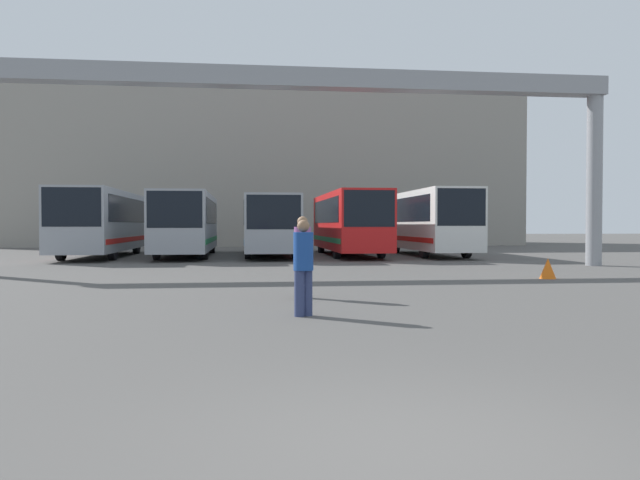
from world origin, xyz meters
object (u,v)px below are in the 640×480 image
at_px(bus_slot_3, 349,220).
at_px(traffic_cone, 548,268).
at_px(pedestrian_near_left, 303,255).
at_px(bus_slot_4, 428,219).
at_px(pedestrian_near_center, 303,265).
at_px(bus_slot_2, 269,222).
at_px(bus_slot_0, 102,219).
at_px(bus_slot_1, 187,221).

xyz_separation_m(bus_slot_3, traffic_cone, (3.58, -14.62, -1.55)).
bearing_deg(bus_slot_3, pedestrian_near_left, -102.51).
distance_m(bus_slot_4, pedestrian_near_center, 22.52).
relative_size(bus_slot_3, pedestrian_near_center, 6.53).
bearing_deg(pedestrian_near_center, bus_slot_2, -117.13).
height_order(bus_slot_0, pedestrian_near_center, bus_slot_0).
distance_m(bus_slot_2, bus_slot_4, 8.36).
bearing_deg(bus_slot_3, bus_slot_1, 179.08).
height_order(bus_slot_0, bus_slot_3, bus_slot_0).
xyz_separation_m(bus_slot_2, pedestrian_near_center, (-0.20, -21.67, -0.83)).
bearing_deg(pedestrian_near_left, bus_slot_1, 125.42).
bearing_deg(pedestrian_near_center, bus_slot_3, -128.15).
height_order(bus_slot_1, bus_slot_2, bus_slot_1).
bearing_deg(bus_slot_0, bus_slot_3, -0.07).
distance_m(bus_slot_0, traffic_cone, 21.77).
height_order(bus_slot_0, pedestrian_near_left, bus_slot_0).
bearing_deg(bus_slot_1, pedestrian_near_left, -77.38).
distance_m(bus_slot_0, bus_slot_2, 8.32).
xyz_separation_m(bus_slot_0, traffic_cone, (16.05, -14.63, -1.56)).
height_order(bus_slot_4, traffic_cone, bus_slot_4).
xyz_separation_m(pedestrian_near_center, traffic_cone, (7.94, 6.69, -0.59)).
bearing_deg(bus_slot_0, bus_slot_2, 2.36).
relative_size(bus_slot_2, bus_slot_4, 1.17).
bearing_deg(pedestrian_near_center, bus_slot_4, -138.83).
height_order(bus_slot_3, pedestrian_near_center, bus_slot_3).
xyz_separation_m(bus_slot_1, traffic_cone, (11.89, -14.75, -1.50)).
relative_size(bus_slot_0, bus_slot_2, 0.94).
height_order(bus_slot_1, pedestrian_near_left, bus_slot_1).
bearing_deg(bus_slot_3, traffic_cone, -76.25).
bearing_deg(traffic_cone, pedestrian_near_center, -139.87).
bearing_deg(bus_slot_2, bus_slot_1, -176.91).
bearing_deg(traffic_cone, bus_slot_1, 128.87).
relative_size(bus_slot_2, pedestrian_near_left, 6.58).
distance_m(bus_slot_3, pedestrian_near_center, 21.77).
bearing_deg(bus_slot_4, bus_slot_1, 177.19).
relative_size(pedestrian_near_left, pedestrian_near_center, 1.06).
distance_m(bus_slot_4, traffic_cone, 14.24).
height_order(bus_slot_0, bus_slot_2, bus_slot_0).
distance_m(bus_slot_0, bus_slot_1, 4.16).
bearing_deg(pedestrian_near_center, bus_slot_0, -95.77).
xyz_separation_m(bus_slot_2, bus_slot_4, (8.31, -0.84, 0.18)).
bearing_deg(bus_slot_2, bus_slot_3, -4.92).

